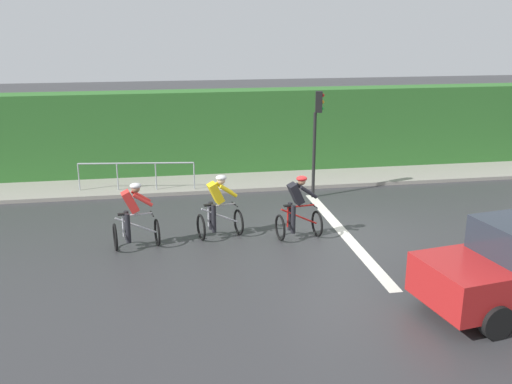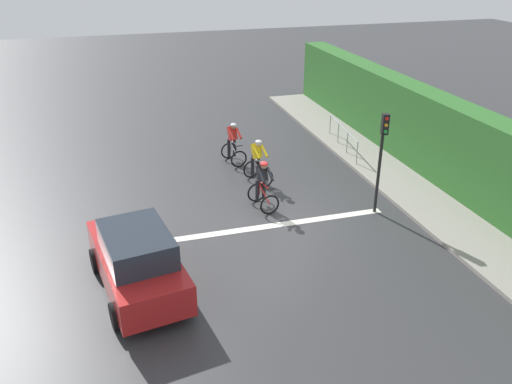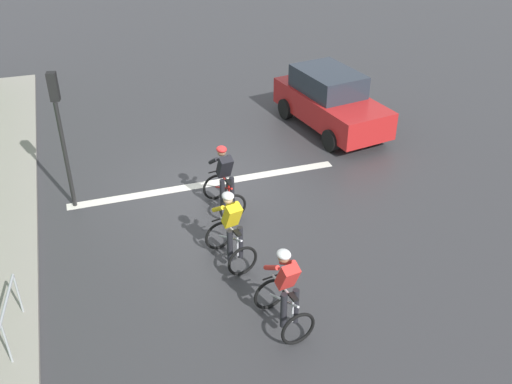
{
  "view_description": "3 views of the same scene",
  "coord_description": "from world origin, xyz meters",
  "px_view_note": "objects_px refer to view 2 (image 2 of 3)",
  "views": [
    {
      "loc": [
        -13.79,
        4.48,
        5.46
      ],
      "look_at": [
        -0.11,
        2.16,
        1.3
      ],
      "focal_mm": 40.81,
      "sensor_mm": 36.0,
      "label": 1
    },
    {
      "loc": [
        -4.67,
        -13.68,
        7.91
      ],
      "look_at": [
        -0.45,
        0.75,
        0.75
      ],
      "focal_mm": 36.57,
      "sensor_mm": 36.0,
      "label": 2
    },
    {
      "loc": [
        2.83,
        12.36,
        7.63
      ],
      "look_at": [
        -0.49,
        2.37,
        1.18
      ],
      "focal_mm": 40.48,
      "sensor_mm": 36.0,
      "label": 3
    }
  ],
  "objects_px": {
    "traffic_light_near_crossing": "(382,149)",
    "pedestrian_railing_kerbside": "(343,132)",
    "cyclist_lead": "(233,144)",
    "cyclist_second": "(257,162)",
    "car_red": "(137,260)",
    "cyclist_mid": "(263,185)"
  },
  "relations": [
    {
      "from": "car_red",
      "to": "traffic_light_near_crossing",
      "type": "distance_m",
      "value": 8.12
    },
    {
      "from": "cyclist_second",
      "to": "pedestrian_railing_kerbside",
      "type": "bearing_deg",
      "value": 26.4
    },
    {
      "from": "pedestrian_railing_kerbside",
      "to": "car_red",
      "type": "bearing_deg",
      "value": -139.96
    },
    {
      "from": "traffic_light_near_crossing",
      "to": "cyclist_second",
      "type": "bearing_deg",
      "value": 131.59
    },
    {
      "from": "cyclist_lead",
      "to": "traffic_light_near_crossing",
      "type": "bearing_deg",
      "value": -58.37
    },
    {
      "from": "cyclist_second",
      "to": "car_red",
      "type": "bearing_deg",
      "value": -130.78
    },
    {
      "from": "cyclist_lead",
      "to": "traffic_light_near_crossing",
      "type": "relative_size",
      "value": 0.5
    },
    {
      "from": "cyclist_second",
      "to": "traffic_light_near_crossing",
      "type": "distance_m",
      "value": 4.74
    },
    {
      "from": "traffic_light_near_crossing",
      "to": "cyclist_mid",
      "type": "bearing_deg",
      "value": 157.79
    },
    {
      "from": "cyclist_second",
      "to": "pedestrian_railing_kerbside",
      "type": "relative_size",
      "value": 0.45
    },
    {
      "from": "traffic_light_near_crossing",
      "to": "pedestrian_railing_kerbside",
      "type": "distance_m",
      "value": 5.9
    },
    {
      "from": "cyclist_second",
      "to": "cyclist_lead",
      "type": "bearing_deg",
      "value": 100.25
    },
    {
      "from": "traffic_light_near_crossing",
      "to": "pedestrian_railing_kerbside",
      "type": "bearing_deg",
      "value": 76.03
    },
    {
      "from": "traffic_light_near_crossing",
      "to": "pedestrian_railing_kerbside",
      "type": "relative_size",
      "value": 0.9
    },
    {
      "from": "cyclist_lead",
      "to": "pedestrian_railing_kerbside",
      "type": "distance_m",
      "value": 4.77
    },
    {
      "from": "cyclist_lead",
      "to": "pedestrian_railing_kerbside",
      "type": "relative_size",
      "value": 0.45
    },
    {
      "from": "cyclist_mid",
      "to": "traffic_light_near_crossing",
      "type": "xyz_separation_m",
      "value": [
        3.41,
        -1.39,
        1.43
      ]
    },
    {
      "from": "cyclist_lead",
      "to": "pedestrian_railing_kerbside",
      "type": "bearing_deg",
      "value": 0.78
    },
    {
      "from": "cyclist_lead",
      "to": "cyclist_second",
      "type": "bearing_deg",
      "value": -79.75
    },
    {
      "from": "cyclist_lead",
      "to": "cyclist_second",
      "type": "height_order",
      "value": "same"
    },
    {
      "from": "car_red",
      "to": "pedestrian_railing_kerbside",
      "type": "bearing_deg",
      "value": 40.04
    },
    {
      "from": "cyclist_lead",
      "to": "car_red",
      "type": "height_order",
      "value": "car_red"
    }
  ]
}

